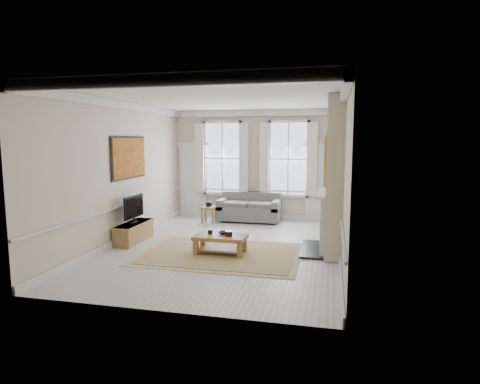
% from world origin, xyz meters
% --- Properties ---
extents(floor, '(7.20, 7.20, 0.00)m').
position_xyz_m(floor, '(0.00, 0.00, 0.00)').
color(floor, '#B7B5AD').
rests_on(floor, ground).
extents(ceiling, '(7.20, 7.20, 0.00)m').
position_xyz_m(ceiling, '(0.00, 0.00, 3.40)').
color(ceiling, white).
rests_on(ceiling, back_wall).
extents(back_wall, '(5.20, 0.00, 5.20)m').
position_xyz_m(back_wall, '(0.00, 3.60, 1.70)').
color(back_wall, beige).
rests_on(back_wall, floor).
extents(left_wall, '(0.00, 7.20, 7.20)m').
position_xyz_m(left_wall, '(-2.60, 0.00, 1.70)').
color(left_wall, beige).
rests_on(left_wall, floor).
extents(right_wall, '(0.00, 7.20, 7.20)m').
position_xyz_m(right_wall, '(2.60, 0.00, 1.70)').
color(right_wall, beige).
rests_on(right_wall, floor).
extents(window_left, '(1.26, 0.20, 2.20)m').
position_xyz_m(window_left, '(-1.05, 3.55, 1.90)').
color(window_left, '#B2BCC6').
rests_on(window_left, back_wall).
extents(window_right, '(1.26, 0.20, 2.20)m').
position_xyz_m(window_right, '(1.05, 3.55, 1.90)').
color(window_right, '#B2BCC6').
rests_on(window_right, back_wall).
extents(door_left, '(0.90, 0.08, 2.30)m').
position_xyz_m(door_left, '(-2.05, 3.56, 1.15)').
color(door_left, silver).
rests_on(door_left, floor).
extents(door_right, '(0.90, 0.08, 2.30)m').
position_xyz_m(door_right, '(2.05, 3.56, 1.15)').
color(door_right, silver).
rests_on(door_right, floor).
extents(painting, '(0.05, 1.66, 1.06)m').
position_xyz_m(painting, '(-2.56, 0.30, 2.05)').
color(painting, '#BD7420').
rests_on(painting, left_wall).
extents(chimney_breast, '(0.35, 1.70, 3.38)m').
position_xyz_m(chimney_breast, '(2.43, 0.20, 1.70)').
color(chimney_breast, beige).
rests_on(chimney_breast, floor).
extents(hearth, '(0.55, 1.50, 0.05)m').
position_xyz_m(hearth, '(2.00, 0.20, 0.03)').
color(hearth, black).
rests_on(hearth, floor).
extents(fireplace, '(0.21, 1.45, 1.33)m').
position_xyz_m(fireplace, '(2.20, 0.20, 0.73)').
color(fireplace, silver).
rests_on(fireplace, floor).
extents(mirror, '(0.06, 1.26, 1.06)m').
position_xyz_m(mirror, '(2.21, 0.20, 2.05)').
color(mirror, gold).
rests_on(mirror, chimney_breast).
extents(sofa, '(1.87, 0.91, 0.87)m').
position_xyz_m(sofa, '(-0.07, 3.11, 0.36)').
color(sofa, '#595957').
rests_on(sofa, floor).
extents(side_table, '(0.52, 0.52, 0.49)m').
position_xyz_m(side_table, '(-1.22, 2.58, 0.39)').
color(side_table, brown).
rests_on(side_table, floor).
extents(rug, '(3.50, 2.60, 0.02)m').
position_xyz_m(rug, '(0.03, -0.55, 0.01)').
color(rug, '#A47C54').
rests_on(rug, floor).
extents(coffee_table, '(1.14, 0.68, 0.42)m').
position_xyz_m(coffee_table, '(0.03, -0.55, 0.34)').
color(coffee_table, brown).
rests_on(coffee_table, rug).
extents(ceramic_pot_a, '(0.10, 0.10, 0.10)m').
position_xyz_m(ceramic_pot_a, '(-0.22, -0.50, 0.48)').
color(ceramic_pot_a, black).
rests_on(ceramic_pot_a, coffee_table).
extents(ceramic_pot_b, '(0.16, 0.16, 0.11)m').
position_xyz_m(ceramic_pot_b, '(0.23, -0.60, 0.48)').
color(ceramic_pot_b, black).
rests_on(ceramic_pot_b, coffee_table).
extents(bowl, '(0.31, 0.31, 0.06)m').
position_xyz_m(bowl, '(0.08, -0.45, 0.45)').
color(bowl, black).
rests_on(bowl, coffee_table).
extents(tv_stand, '(0.42, 1.31, 0.47)m').
position_xyz_m(tv_stand, '(-2.34, 0.01, 0.23)').
color(tv_stand, brown).
rests_on(tv_stand, floor).
extents(tv, '(0.08, 0.90, 0.68)m').
position_xyz_m(tv, '(-2.32, 0.01, 0.86)').
color(tv, black).
rests_on(tv, tv_stand).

